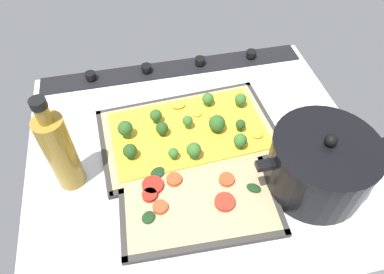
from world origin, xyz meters
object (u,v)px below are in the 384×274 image
Objects in this scene: broccoli_pizza at (188,131)px; baking_tray_back at (196,191)px; baking_tray_front at (188,134)px; cooking_pot at (320,164)px; veggie_pizza_back at (195,189)px; oil_bottle at (60,151)px.

baking_tray_back is at bearing 83.93° from broccoli_pizza.
baking_tray_front is 30.06cm from cooking_pot.
veggie_pizza_back is 1.10× the size of cooking_pot.
broccoli_pizza is 29.68cm from cooking_pot.
cooking_pot is (-22.93, 18.31, 4.48)cm from broccoli_pizza.
baking_tray_back is 25.45cm from cooking_pot.
veggie_pizza_back is (2.02, 15.61, 0.70)cm from baking_tray_front.
cooking_pot is (-24.93, 2.91, 5.25)cm from veggie_pizza_back.
baking_tray_back is (1.63, 15.34, -1.47)cm from broccoli_pizza.
broccoli_pizza is 1.43× the size of cooking_pot.
veggie_pizza_back is at bearing -6.67° from cooking_pot.
broccoli_pizza is at bearing -165.72° from oil_bottle.
veggie_pizza_back reaches higher than baking_tray_front.
oil_bottle is at bearing 14.70° from baking_tray_front.
oil_bottle is at bearing -19.15° from veggie_pizza_back.
baking_tray_back is at bearing 83.93° from baking_tray_front.
baking_tray_front is 1.80× the size of oil_bottle.
broccoli_pizza is at bearing -97.37° from veggie_pizza_back.
veggie_pizza_back is at bearing 160.85° from oil_bottle.
veggie_pizza_back is at bearing 82.64° from baking_tray_front.
oil_bottle is (25.10, -8.54, 9.42)cm from baking_tray_back.
veggie_pizza_back is (0.36, 0.05, 0.69)cm from baking_tray_back.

